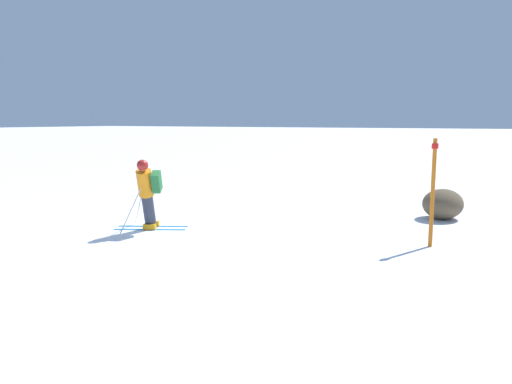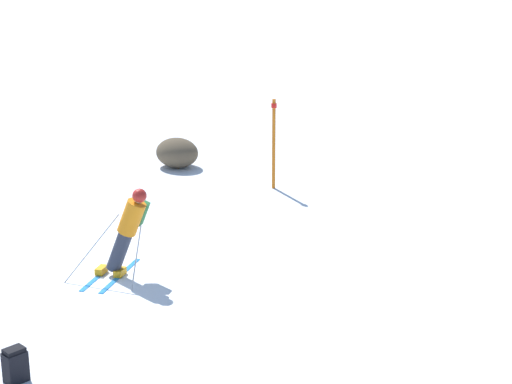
{
  "view_description": "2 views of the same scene",
  "coord_description": "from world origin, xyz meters",
  "px_view_note": "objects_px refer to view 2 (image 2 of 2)",
  "views": [
    {
      "loc": [
        9.82,
        7.57,
        2.5
      ],
      "look_at": [
        1.53,
        3.1,
        1.14
      ],
      "focal_mm": 35.0,
      "sensor_mm": 36.0,
      "label": 1
    },
    {
      "loc": [
        12.28,
        -8.88,
        5.89
      ],
      "look_at": [
        1.82,
        2.93,
        1.05
      ],
      "focal_mm": 60.0,
      "sensor_mm": 36.0,
      "label": 2
    }
  ],
  "objects_px": {
    "spare_backpack": "(15,365)",
    "exposed_boulder_0": "(177,153)",
    "skier": "(128,227)",
    "trail_marker": "(274,140)"
  },
  "relations": [
    {
      "from": "spare_backpack",
      "to": "trail_marker",
      "type": "relative_size",
      "value": 0.23
    },
    {
      "from": "skier",
      "to": "spare_backpack",
      "type": "bearing_deg",
      "value": -90.61
    },
    {
      "from": "skier",
      "to": "exposed_boulder_0",
      "type": "bearing_deg",
      "value": 103.5
    },
    {
      "from": "skier",
      "to": "spare_backpack",
      "type": "relative_size",
      "value": 3.4
    },
    {
      "from": "spare_backpack",
      "to": "trail_marker",
      "type": "distance_m",
      "value": 9.91
    },
    {
      "from": "skier",
      "to": "exposed_boulder_0",
      "type": "height_order",
      "value": "skier"
    },
    {
      "from": "spare_backpack",
      "to": "exposed_boulder_0",
      "type": "height_order",
      "value": "exposed_boulder_0"
    },
    {
      "from": "skier",
      "to": "spare_backpack",
      "type": "xyz_separation_m",
      "value": [
        1.68,
        -3.46,
        -0.68
      ]
    },
    {
      "from": "trail_marker",
      "to": "skier",
      "type": "bearing_deg",
      "value": -74.42
    },
    {
      "from": "skier",
      "to": "spare_backpack",
      "type": "distance_m",
      "value": 3.91
    }
  ]
}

